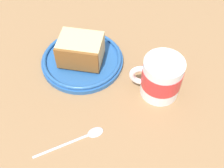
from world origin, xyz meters
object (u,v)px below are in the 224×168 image
at_px(tea_mug, 161,77).
at_px(teaspoon, 84,136).
at_px(cake_slice, 81,51).
at_px(small_plate, 82,60).

relative_size(tea_mug, teaspoon, 0.86).
bearing_deg(teaspoon, cake_slice, 101.60).
relative_size(small_plate, cake_slice, 1.92).
relative_size(small_plate, tea_mug, 1.75).
relative_size(small_plate, teaspoon, 1.50).
xyz_separation_m(small_plate, teaspoon, (0.04, -0.18, -0.01)).
height_order(small_plate, cake_slice, cake_slice).
bearing_deg(tea_mug, small_plate, 160.78).
distance_m(small_plate, tea_mug, 0.18).
height_order(tea_mug, teaspoon, tea_mug).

